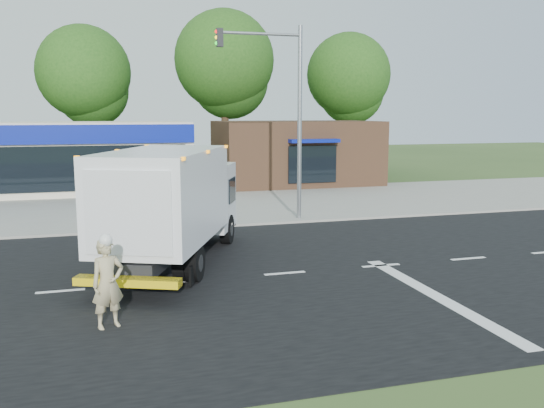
% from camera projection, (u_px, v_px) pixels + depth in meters
% --- Properties ---
extents(ground, '(120.00, 120.00, 0.00)m').
position_uv_depth(ground, '(285.00, 274.00, 16.31)').
color(ground, '#385123').
rests_on(ground, ground).
extents(road_asphalt, '(60.00, 14.00, 0.02)m').
position_uv_depth(road_asphalt, '(285.00, 274.00, 16.31)').
color(road_asphalt, black).
rests_on(road_asphalt, ground).
extents(sidewalk, '(60.00, 2.40, 0.12)m').
position_uv_depth(sidewalk, '(226.00, 220.00, 24.08)').
color(sidewalk, gray).
rests_on(sidewalk, ground).
extents(parking_apron, '(60.00, 9.00, 0.02)m').
position_uv_depth(parking_apron, '(204.00, 201.00, 29.59)').
color(parking_apron, gray).
rests_on(parking_apron, ground).
extents(lane_markings, '(55.20, 7.00, 0.01)m').
position_uv_depth(lane_markings, '(348.00, 283.00, 15.39)').
color(lane_markings, silver).
rests_on(lane_markings, road_asphalt).
extents(ems_box_truck, '(5.35, 8.22, 3.50)m').
position_uv_depth(ems_box_truck, '(173.00, 198.00, 16.97)').
color(ems_box_truck, black).
rests_on(ems_box_truck, ground).
extents(emergency_worker, '(0.82, 0.69, 2.03)m').
position_uv_depth(emergency_worker, '(108.00, 282.00, 12.08)').
color(emergency_worker, tan).
rests_on(emergency_worker, ground).
extents(retail_strip_mall, '(18.00, 6.20, 4.00)m').
position_uv_depth(retail_strip_mall, '(28.00, 158.00, 32.45)').
color(retail_strip_mall, beige).
rests_on(retail_strip_mall, ground).
extents(brown_storefront, '(10.00, 6.70, 4.00)m').
position_uv_depth(brown_storefront, '(296.00, 153.00, 36.87)').
color(brown_storefront, '#382316').
rests_on(brown_storefront, ground).
extents(traffic_signal_pole, '(3.51, 0.25, 8.00)m').
position_uv_depth(traffic_signal_pole, '(285.00, 103.00, 23.39)').
color(traffic_signal_pole, gray).
rests_on(traffic_signal_pole, ground).
extents(background_trees, '(36.77, 7.39, 12.10)m').
position_uv_depth(background_trees, '(158.00, 73.00, 41.65)').
color(background_trees, '#332114').
rests_on(background_trees, ground).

